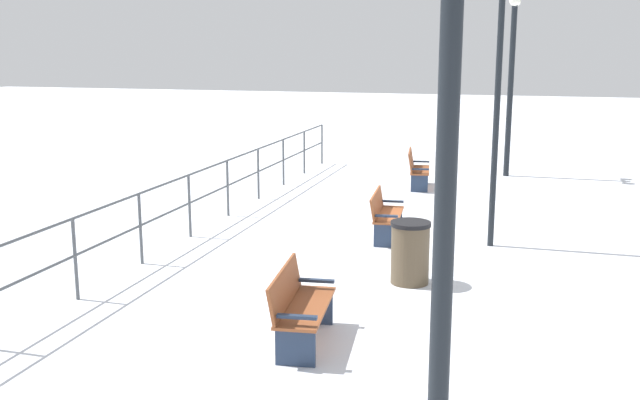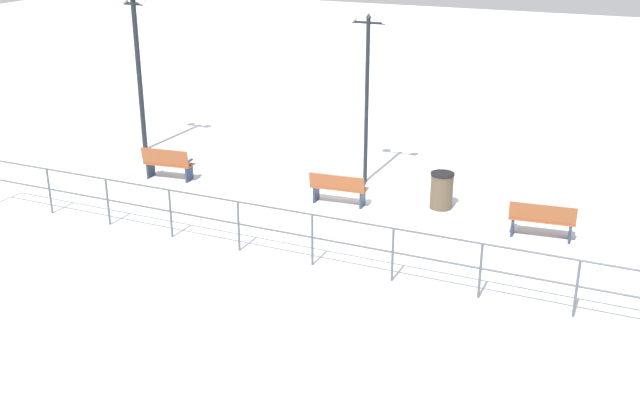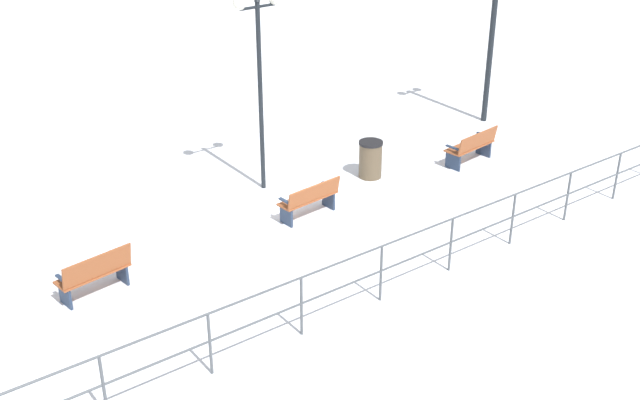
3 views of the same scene
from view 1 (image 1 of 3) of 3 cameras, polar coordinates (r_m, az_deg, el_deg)
The scene contains 9 objects.
ground_plane at distance 13.41m, azimuth 5.11°, elevation -2.95°, with size 80.00×80.00×0.00m, color white.
bench_nearest at distance 8.65m, azimuth -1.61°, elevation -8.18°, with size 0.71×1.51×0.88m.
bench_second at distance 13.30m, azimuth 5.04°, elevation -1.09°, with size 0.61×1.46×0.84m.
bench_third at distance 18.15m, azimuth 7.49°, elevation 2.42°, with size 0.68×1.43×0.92m.
lamppost_near at distance 5.26m, azimuth 9.96°, elevation 8.60°, with size 0.28×0.93×4.89m.
lamppost_middle at distance 12.75m, azimuth 13.72°, elevation 11.09°, with size 0.28×1.17×4.54m.
lamppost_far at distance 20.03m, azimuth 14.62°, elevation 10.51°, with size 0.28×0.92×4.66m.
waterfront_railing at distance 14.27m, azimuth -8.54°, elevation 1.04°, with size 0.05×15.87×1.16m.
trash_bin at distance 10.85m, azimuth 6.98°, elevation -4.03°, with size 0.59×0.59×0.92m.
Camera 1 is at (2.40, -12.74, 3.43)m, focal length 41.41 mm.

